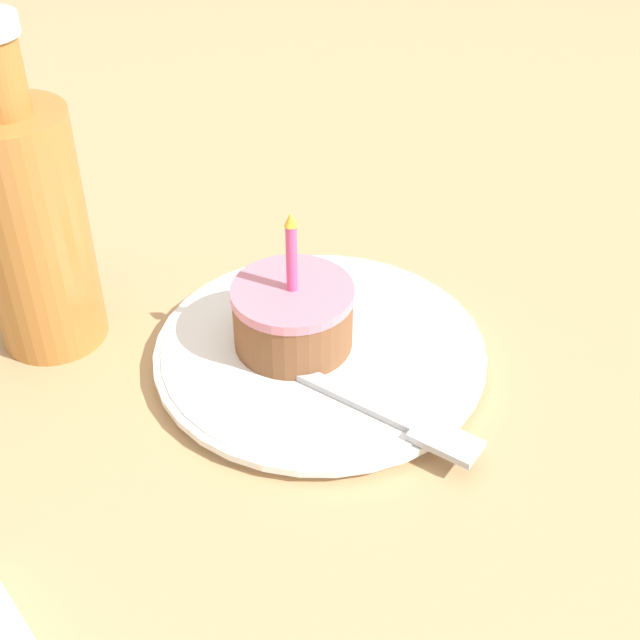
% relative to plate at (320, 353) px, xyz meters
% --- Properties ---
extents(ground_plane, '(2.40, 2.40, 0.04)m').
position_rel_plate_xyz_m(ground_plane, '(0.03, 0.01, -0.03)').
color(ground_plane, tan).
rests_on(ground_plane, ground).
extents(plate, '(0.24, 0.24, 0.01)m').
position_rel_plate_xyz_m(plate, '(0.00, 0.00, 0.00)').
color(plate, white).
rests_on(plate, ground_plane).
extents(cake_slice, '(0.09, 0.09, 0.11)m').
position_rel_plate_xyz_m(cake_slice, '(0.02, 0.02, 0.03)').
color(cake_slice, brown).
rests_on(cake_slice, plate).
extents(fork, '(0.17, 0.07, 0.00)m').
position_rel_plate_xyz_m(fork, '(-0.08, 0.01, 0.01)').
color(fork, '#B2B2B7').
rests_on(fork, plate).
extents(bottle, '(0.08, 0.08, 0.24)m').
position_rel_plate_xyz_m(bottle, '(0.15, 0.13, 0.09)').
color(bottle, '#B27233').
rests_on(bottle, ground_plane).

